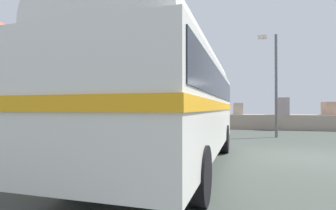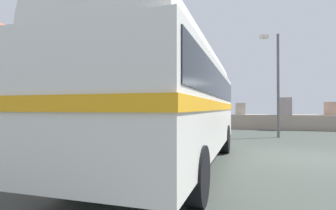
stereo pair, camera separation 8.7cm
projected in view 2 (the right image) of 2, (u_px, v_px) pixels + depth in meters
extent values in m
cube|color=#3B423C|center=(303.00, 157.00, 8.30)|extent=(32.00, 26.00, 0.02)
cube|color=#A59585|center=(268.00, 122.00, 19.65)|extent=(31.36, 1.80, 1.10)
cube|color=tan|center=(110.00, 106.00, 22.84)|extent=(1.17, 1.30, 1.30)
sphere|color=tan|center=(142.00, 106.00, 22.10)|extent=(1.26, 1.26, 1.26)
cube|color=tan|center=(170.00, 109.00, 21.89)|extent=(1.06, 1.05, 0.79)
sphere|color=tan|center=(210.00, 106.00, 21.26)|extent=(1.26, 1.26, 1.26)
cube|color=#B0A391|center=(240.00, 109.00, 20.48)|extent=(0.77, 0.96, 0.89)
cube|color=#A39492|center=(285.00, 106.00, 19.10)|extent=(1.14, 1.37, 1.25)
cube|color=tan|center=(334.00, 108.00, 18.89)|extent=(1.07, 1.06, 0.94)
cylinder|color=black|center=(165.00, 137.00, 9.79)|extent=(0.30, 0.97, 0.96)
cylinder|color=black|center=(225.00, 139.00, 9.14)|extent=(0.30, 0.97, 0.96)
cylinder|color=black|center=(79.00, 166.00, 4.82)|extent=(0.30, 0.97, 0.96)
cylinder|color=black|center=(197.00, 175.00, 4.16)|extent=(0.30, 0.97, 0.96)
cube|color=silver|center=(175.00, 108.00, 6.99)|extent=(2.58, 8.45, 2.10)
cylinder|color=silver|center=(175.00, 69.00, 7.01)|extent=(2.38, 8.11, 2.20)
cube|color=orange|center=(175.00, 106.00, 6.99)|extent=(2.63, 8.54, 0.20)
cube|color=black|center=(175.00, 87.00, 7.00)|extent=(2.61, 8.12, 0.64)
cube|color=silver|center=(202.00, 129.00, 11.06)|extent=(2.28, 0.21, 0.28)
cylinder|color=black|center=(88.00, 130.00, 12.80)|extent=(0.30, 0.96, 0.96)
cylinder|color=black|center=(130.00, 131.00, 12.23)|extent=(0.30, 0.96, 0.96)
cylinder|color=black|center=(55.00, 147.00, 7.20)|extent=(0.30, 0.96, 0.96)
cube|color=#CE553A|center=(77.00, 108.00, 10.02)|extent=(2.55, 8.44, 2.10)
cylinder|color=#CE553A|center=(77.00, 81.00, 10.03)|extent=(2.34, 8.10, 2.20)
cube|color=red|center=(77.00, 107.00, 10.02)|extent=(2.60, 8.53, 0.20)
cube|color=black|center=(77.00, 93.00, 10.02)|extent=(2.58, 8.11, 0.64)
cube|color=silver|center=(124.00, 124.00, 14.13)|extent=(2.28, 0.20, 0.28)
cylinder|color=#5B5B60|center=(278.00, 86.00, 13.97)|extent=(0.14, 0.14, 5.55)
cube|color=beige|center=(264.00, 37.00, 14.16)|extent=(0.44, 0.24, 0.18)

